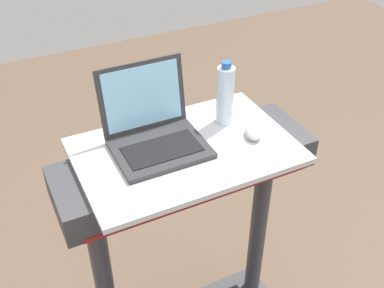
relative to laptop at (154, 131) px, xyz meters
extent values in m
cylinder|color=#38383D|center=(-0.26, -0.07, -0.58)|extent=(0.07, 0.07, 0.81)
cylinder|color=#38383D|center=(0.42, -0.07, -0.58)|extent=(0.07, 0.07, 0.81)
cube|color=#38383D|center=(0.08, -0.07, -0.13)|extent=(0.90, 0.28, 0.11)
cube|color=#0C3F19|center=(0.08, -0.21, -0.13)|extent=(0.24, 0.01, 0.06)
cube|color=maroon|center=(0.08, -0.21, -0.17)|extent=(0.81, 0.00, 0.02)
cube|color=silver|center=(0.08, -0.07, -0.06)|extent=(0.72, 0.47, 0.02)
cube|color=#2D2D30|center=(0.00, -0.04, -0.04)|extent=(0.30, 0.24, 0.02)
cube|color=black|center=(0.00, -0.06, -0.03)|extent=(0.25, 0.13, 0.00)
cube|color=#2D2D30|center=(0.00, 0.09, 0.08)|extent=(0.30, 0.05, 0.24)
cube|color=#8CCCF2|center=(0.00, 0.09, 0.09)|extent=(0.27, 0.04, 0.21)
ellipsoid|color=#B2B2B7|center=(0.32, -0.11, -0.03)|extent=(0.10, 0.12, 0.03)
cylinder|color=silver|center=(0.28, 0.02, 0.06)|extent=(0.06, 0.06, 0.21)
cylinder|color=#2659A5|center=(0.28, 0.02, 0.17)|extent=(0.03, 0.03, 0.02)
camera|label=1|loc=(-0.45, -1.21, 0.89)|focal=44.03mm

